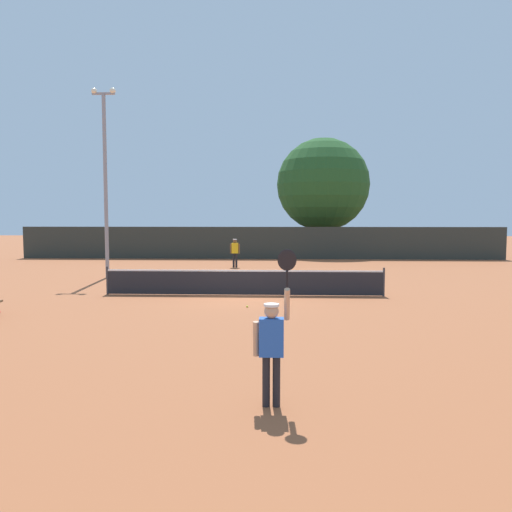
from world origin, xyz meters
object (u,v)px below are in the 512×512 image
object	(u,v)px
light_pole	(105,172)
parked_car_far	(382,243)
large_tree	(323,185)
player_receiving	(235,250)
tennis_ball	(247,306)
parked_car_mid	(286,244)
parked_car_near	(219,244)
player_serving	(272,339)

from	to	relation	value
light_pole	parked_car_far	distance (m)	25.54
light_pole	large_tree	bearing A→B (deg)	53.86
light_pole	parked_car_far	size ratio (longest dim) A/B	2.13
player_receiving	light_pole	world-z (taller)	light_pole
tennis_ball	large_tree	xyz separation A→B (m)	(4.54, 24.11, 5.46)
player_receiving	parked_car_mid	distance (m)	11.56
player_receiving	tennis_ball	size ratio (longest dim) A/B	24.43
light_pole	large_tree	distance (m)	20.13
tennis_ball	light_pole	size ratio (longest dim) A/B	0.01
tennis_ball	large_tree	bearing A→B (deg)	79.33
parked_car_near	tennis_ball	bearing A→B (deg)	-89.37
parked_car_mid	parked_car_far	world-z (taller)	same
parked_car_near	parked_car_far	size ratio (longest dim) A/B	1.04
light_pole	parked_car_mid	bearing A→B (deg)	61.34
tennis_ball	light_pole	xyz separation A→B (m)	(-7.32, 7.86, 5.08)
player_serving	parked_car_near	size ratio (longest dim) A/B	0.56
light_pole	large_tree	size ratio (longest dim) A/B	0.99
parked_car_near	parked_car_mid	size ratio (longest dim) A/B	1.01
player_serving	tennis_ball	distance (m)	8.67
player_serving	large_tree	size ratio (longest dim) A/B	0.27
tennis_ball	large_tree	size ratio (longest dim) A/B	0.01
player_receiving	parked_car_far	bearing A→B (deg)	-130.14
parked_car_mid	tennis_ball	bearing A→B (deg)	-87.79
parked_car_near	player_receiving	bearing A→B (deg)	-86.81
player_serving	parked_car_near	bearing A→B (deg)	98.12
light_pole	parked_car_mid	size ratio (longest dim) A/B	2.07
player_receiving	parked_car_far	world-z (taller)	parked_car_far
parked_car_mid	parked_car_far	xyz separation A→B (m)	(8.07, 2.18, 0.00)
tennis_ball	light_pole	distance (m)	11.88
player_receiving	parked_car_mid	xyz separation A→B (m)	(3.15, 11.12, -0.24)
player_receiving	parked_car_mid	bearing A→B (deg)	-105.80
parked_car_near	light_pole	bearing A→B (deg)	-110.60
player_receiving	tennis_ball	xyz separation A→B (m)	(1.52, -13.10, -0.98)
parked_car_mid	player_receiving	bearing A→B (deg)	-99.76
player_serving	player_receiving	size ratio (longest dim) A/B	1.48
large_tree	tennis_ball	bearing A→B (deg)	-100.67
player_receiving	large_tree	world-z (taller)	large_tree
player_serving	tennis_ball	size ratio (longest dim) A/B	36.20
tennis_ball	parked_car_near	distance (m)	24.42
player_serving	parked_car_mid	size ratio (longest dim) A/B	0.56
player_receiving	large_tree	size ratio (longest dim) A/B	0.18
parked_car_near	parked_car_mid	distance (m)	5.37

